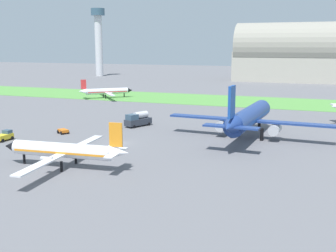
# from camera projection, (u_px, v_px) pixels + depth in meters

# --- Properties ---
(ground_plane) EXTENTS (600.00, 600.00, 0.00)m
(ground_plane) POSITION_uv_depth(u_px,v_px,m) (120.00, 143.00, 79.39)
(ground_plane) COLOR slate
(grass_taxiway_strip) EXTENTS (360.00, 28.00, 0.08)m
(grass_taxiway_strip) POSITION_uv_depth(u_px,v_px,m) (211.00, 100.00, 142.12)
(grass_taxiway_strip) COLOR #549342
(grass_taxiway_strip) RESTS_ON ground_plane
(airplane_foreground_turboprop) EXTENTS (20.91, 24.39, 7.30)m
(airplane_foreground_turboprop) POSITION_uv_depth(u_px,v_px,m) (64.00, 150.00, 63.44)
(airplane_foreground_turboprop) COLOR white
(airplane_foreground_turboprop) RESTS_ON ground_plane
(airplane_midfield_jet) EXTENTS (32.84, 32.23, 11.60)m
(airplane_midfield_jet) POSITION_uv_depth(u_px,v_px,m) (249.00, 117.00, 83.06)
(airplane_midfield_jet) COLOR navy
(airplane_midfield_jet) RESTS_ON ground_plane
(airplane_taxiing_turboprop) EXTENTS (15.98, 17.78, 6.67)m
(airplane_taxiing_turboprop) POSITION_uv_depth(u_px,v_px,m) (106.00, 91.00, 146.45)
(airplane_taxiing_turboprop) COLOR silver
(airplane_taxiing_turboprop) RESTS_ON ground_plane
(fuel_truck_near_gate) EXTENTS (4.80, 6.92, 3.29)m
(fuel_truck_near_gate) POSITION_uv_depth(u_px,v_px,m) (138.00, 119.00, 95.85)
(fuel_truck_near_gate) COLOR #2D333D
(fuel_truck_near_gate) RESTS_ON ground_plane
(baggage_cart_midfield) EXTENTS (2.95, 2.75, 0.90)m
(baggage_cart_midfield) POSITION_uv_depth(u_px,v_px,m) (63.00, 131.00, 88.10)
(baggage_cart_midfield) COLOR orange
(baggage_cart_midfield) RESTS_ON ground_plane
(pushback_tug_by_runway) EXTENTS (2.19, 3.67, 1.95)m
(pushback_tug_by_runway) POSITION_uv_depth(u_px,v_px,m) (4.00, 136.00, 81.63)
(pushback_tug_by_runway) COLOR yellow
(pushback_tug_by_runway) RESTS_ON ground_plane
(hangar_distant) EXTENTS (58.98, 24.53, 29.35)m
(hangar_distant) POSITION_uv_depth(u_px,v_px,m) (294.00, 54.00, 211.22)
(hangar_distant) COLOR #B2AD9E
(hangar_distant) RESTS_ON ground_plane
(control_tower) EXTENTS (8.00, 8.00, 39.08)m
(control_tower) POSITION_uv_depth(u_px,v_px,m) (99.00, 37.00, 246.87)
(control_tower) COLOR silver
(control_tower) RESTS_ON ground_plane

